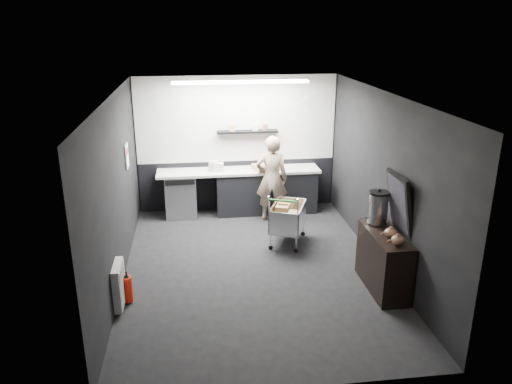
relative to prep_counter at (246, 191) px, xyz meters
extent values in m
plane|color=black|center=(-0.14, -2.42, -0.46)|extent=(5.50, 5.50, 0.00)
plane|color=silver|center=(-0.14, -2.42, 2.24)|extent=(5.50, 5.50, 0.00)
plane|color=black|center=(-0.14, 0.33, 0.89)|extent=(5.50, 0.00, 5.50)
plane|color=black|center=(-0.14, -5.17, 0.89)|extent=(5.50, 0.00, 5.50)
plane|color=black|center=(-2.14, -2.42, 0.89)|extent=(0.00, 5.50, 5.50)
plane|color=black|center=(1.86, -2.42, 0.89)|extent=(0.00, 5.50, 5.50)
cube|color=silver|center=(-0.14, 0.31, 1.39)|extent=(3.95, 0.02, 1.70)
cube|color=black|center=(-0.14, 0.31, 0.04)|extent=(3.95, 0.02, 1.00)
cube|color=black|center=(0.06, 0.20, 1.16)|extent=(1.20, 0.22, 0.04)
cylinder|color=silver|center=(1.26, 0.30, 1.69)|extent=(0.20, 0.03, 0.20)
cube|color=white|center=(-2.12, -1.12, 1.09)|extent=(0.02, 0.30, 0.40)
cube|color=red|center=(-2.11, -1.12, 1.16)|extent=(0.02, 0.22, 0.10)
cube|color=silver|center=(-2.08, -3.32, -0.11)|extent=(0.10, 0.50, 0.60)
cube|color=white|center=(-0.14, -0.57, 2.21)|extent=(2.40, 0.20, 0.04)
cube|color=black|center=(0.41, 0.00, -0.03)|extent=(2.00, 0.56, 0.85)
cube|color=silver|center=(-0.14, 0.00, 0.42)|extent=(3.20, 0.60, 0.05)
cube|color=#9EA0A5|center=(-1.29, 0.00, -0.03)|extent=(0.60, 0.58, 0.85)
cube|color=black|center=(-1.29, -0.30, 0.32)|extent=(0.56, 0.02, 0.10)
imported|color=beige|center=(0.45, -0.45, 0.38)|extent=(0.67, 0.49, 1.67)
cube|color=silver|center=(0.56, -1.55, -0.17)|extent=(0.78, 0.93, 0.02)
cube|color=silver|center=(0.32, -1.55, 0.04)|extent=(0.32, 0.75, 0.42)
cube|color=silver|center=(0.81, -1.55, 0.04)|extent=(0.32, 0.75, 0.42)
cube|color=silver|center=(0.56, -1.94, 0.04)|extent=(0.49, 0.21, 0.42)
cube|color=silver|center=(0.56, -1.16, 0.04)|extent=(0.49, 0.21, 0.42)
cylinder|color=silver|center=(0.35, -1.91, -0.30)|extent=(0.02, 0.02, 0.28)
cylinder|color=silver|center=(0.78, -1.91, -0.30)|extent=(0.02, 0.02, 0.28)
cylinder|color=silver|center=(0.35, -1.19, -0.30)|extent=(0.02, 0.02, 0.28)
cylinder|color=silver|center=(0.78, -1.19, -0.30)|extent=(0.02, 0.02, 0.28)
cylinder|color=green|center=(0.56, -2.00, 0.48)|extent=(0.49, 0.22, 0.03)
cube|color=brown|center=(0.45, -1.45, 0.02)|extent=(0.31, 0.35, 0.36)
cube|color=brown|center=(0.69, -1.66, 0.00)|extent=(0.29, 0.32, 0.32)
cylinder|color=black|center=(0.35, -1.91, -0.42)|extent=(0.08, 0.06, 0.08)
cylinder|color=black|center=(0.35, -1.19, -0.42)|extent=(0.08, 0.06, 0.08)
cylinder|color=black|center=(0.78, -1.91, -0.42)|extent=(0.08, 0.06, 0.08)
cylinder|color=black|center=(0.78, -1.19, -0.42)|extent=(0.08, 0.06, 0.08)
cube|color=black|center=(1.63, -3.27, -0.03)|extent=(0.43, 1.15, 0.86)
cylinder|color=silver|center=(1.63, -2.89, 0.64)|extent=(0.29, 0.29, 0.44)
cylinder|color=black|center=(1.63, -2.89, 0.88)|extent=(0.29, 0.29, 0.04)
sphere|color=black|center=(1.63, -2.89, 0.92)|extent=(0.05, 0.05, 0.05)
ellipsoid|color=brown|center=(1.63, -3.41, 0.48)|extent=(0.17, 0.17, 0.14)
ellipsoid|color=brown|center=(1.63, -3.65, 0.48)|extent=(0.17, 0.17, 0.14)
cube|color=black|center=(1.80, -3.22, 0.83)|extent=(0.20, 0.67, 0.86)
cube|color=black|center=(1.78, -3.22, 0.83)|extent=(0.14, 0.57, 0.74)
cylinder|color=red|center=(-1.99, -3.20, -0.25)|extent=(0.14, 0.14, 0.37)
cone|color=black|center=(-1.99, -3.20, -0.04)|extent=(0.09, 0.09, 0.06)
cylinder|color=black|center=(-1.99, -3.20, 0.00)|extent=(0.03, 0.03, 0.06)
cube|color=#A97D5A|center=(0.42, -0.05, 0.49)|extent=(0.61, 0.52, 0.10)
cylinder|color=beige|center=(-0.63, 0.00, 0.54)|extent=(0.19, 0.19, 0.19)
cube|color=silver|center=(-0.54, -0.05, 0.53)|extent=(0.21, 0.17, 0.17)
camera|label=1|loc=(-1.01, -9.40, 3.25)|focal=35.00mm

